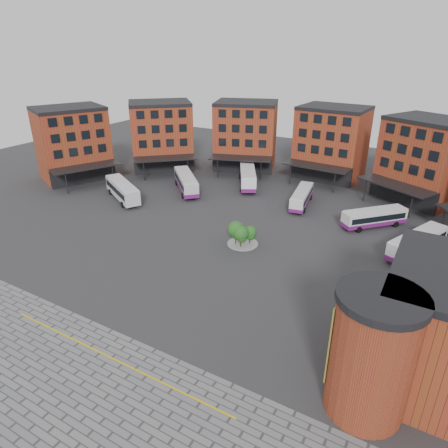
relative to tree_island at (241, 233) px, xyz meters
The scene contains 12 objects.
ground 11.86m from the tree_island, 99.63° to the right, with size 160.00×160.00×0.00m, color #28282B.
paving_zone 33.59m from the tree_island, 89.93° to the right, with size 50.00×22.00×0.02m, color slate.
yellow_line 25.61m from the tree_island, 89.91° to the right, with size 26.00×0.15×0.02m, color gold.
main_building 28.05m from the tree_island, 104.14° to the left, with size 94.14×42.48×14.60m.
tree_island is the anchor object (origin of this frame).
bus_a 27.55m from the tree_island, 168.93° to the left, with size 11.48×8.05×3.30m.
bus_b 24.65m from the tree_island, 143.00° to the left, with size 10.35×10.41×3.36m.
bus_c 26.01m from the tree_island, 114.79° to the left, with size 8.48×12.24×3.50m.
bus_d 18.88m from the tree_island, 83.47° to the left, with size 3.91×10.38×2.85m.
bus_e 21.77m from the tree_island, 46.59° to the left, with size 8.83×9.18×2.92m.
bus_f 23.75m from the tree_island, 23.74° to the left, with size 6.67×11.24×3.13m.
blue_car 25.69m from the tree_island, 37.30° to the right, with size 1.37×3.94×1.30m, color #0B179A.
Camera 1 is at (24.87, -33.13, 26.37)m, focal length 32.00 mm.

